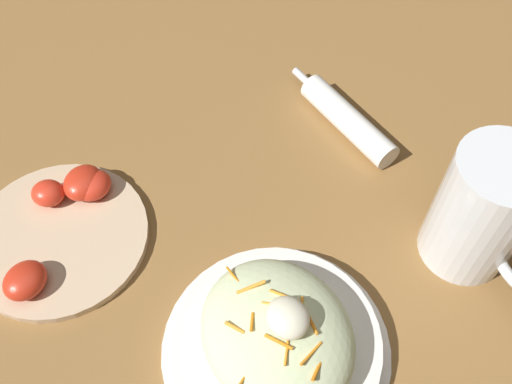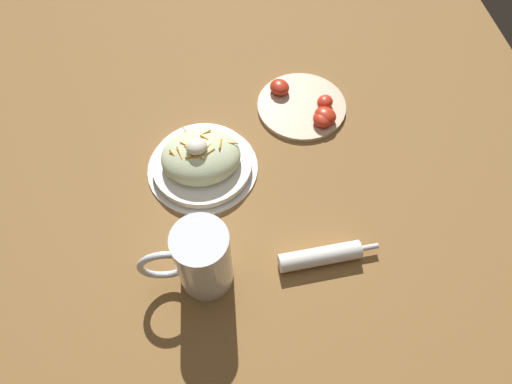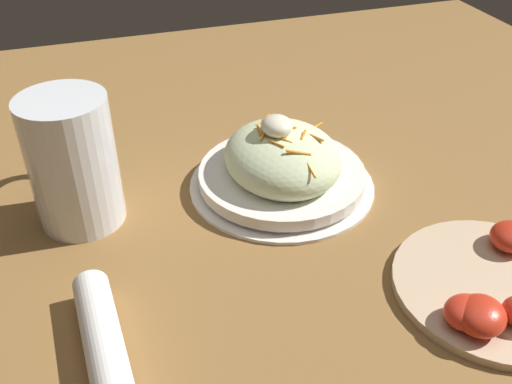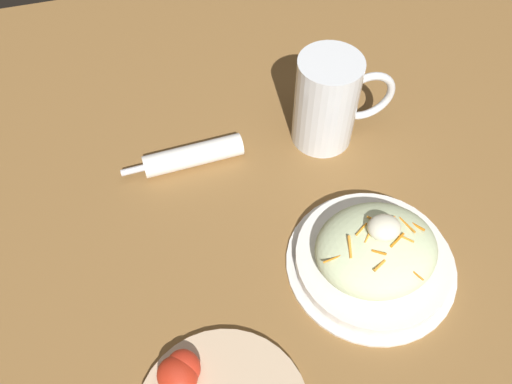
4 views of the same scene
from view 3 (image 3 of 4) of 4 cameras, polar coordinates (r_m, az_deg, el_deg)
ground_plane at (r=0.66m, az=3.06°, el=-5.05°), size 1.43×1.43×0.00m
salad_plate at (r=0.73m, az=2.60°, el=2.60°), size 0.24×0.24×0.10m
beer_mug at (r=0.69m, az=-17.54°, el=2.27°), size 0.17×0.10×0.16m
napkin_roll at (r=0.55m, az=-14.85°, el=-14.22°), size 0.19×0.04×0.04m
tomato_plate at (r=0.64m, az=22.52°, el=-8.74°), size 0.21×0.21×0.04m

